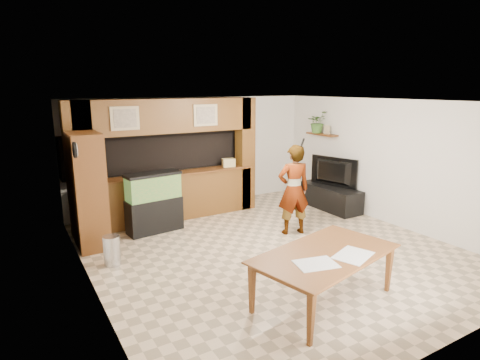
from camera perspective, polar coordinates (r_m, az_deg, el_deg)
floor at (r=7.28m, az=4.36°, el=-9.83°), size 6.50×6.50×0.00m
ceiling at (r=6.71m, az=4.76°, el=11.06°), size 6.50×6.50×0.00m
wall_back at (r=9.67m, az=-6.59°, el=3.90°), size 6.00×0.00×6.00m
wall_left at (r=5.76m, az=-20.75°, el=-3.23°), size 0.00×6.50×6.50m
wall_right at (r=8.92m, az=20.55°, el=2.37°), size 0.00×6.50×6.50m
partition at (r=8.76m, az=-10.62°, el=2.88°), size 4.20×0.99×2.60m
wall_clock at (r=6.61m, az=-22.43°, el=3.99°), size 0.05×0.25×0.25m
wall_shelf at (r=10.08m, az=11.56°, el=6.39°), size 0.25×0.90×0.04m
pantry_cabinet at (r=7.58m, az=-20.79°, el=-1.49°), size 0.52×0.85×2.07m
trash_can at (r=6.92m, az=-17.76°, el=-9.53°), size 0.27×0.27×0.49m
aquarium at (r=8.13m, az=-12.13°, el=-3.24°), size 1.09×0.41×1.20m
tv_stand at (r=9.79m, az=12.65°, el=-2.42°), size 0.59×1.61×0.54m
television at (r=9.64m, az=12.83°, el=1.09°), size 0.49×1.19×0.69m
photo_frame at (r=9.94m, az=12.25°, el=6.99°), size 0.05×0.16×0.21m
potted_plant at (r=10.15m, az=10.93°, el=8.10°), size 0.58×0.54×0.54m
person at (r=7.84m, az=7.62°, el=-1.40°), size 0.73×0.58×1.77m
microphone at (r=7.57m, az=8.89°, el=5.26°), size 0.04×0.11×0.17m
dining_table at (r=5.60m, az=12.19°, el=-13.51°), size 2.21×1.54×0.71m
newspaper_a at (r=5.13m, az=10.75°, el=-11.64°), size 0.57×0.47×0.01m
newspaper_b at (r=5.47m, az=15.78°, el=-10.27°), size 0.64×0.55×0.01m
counter_box at (r=9.22m, az=-1.64°, el=2.48°), size 0.32×0.25×0.19m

